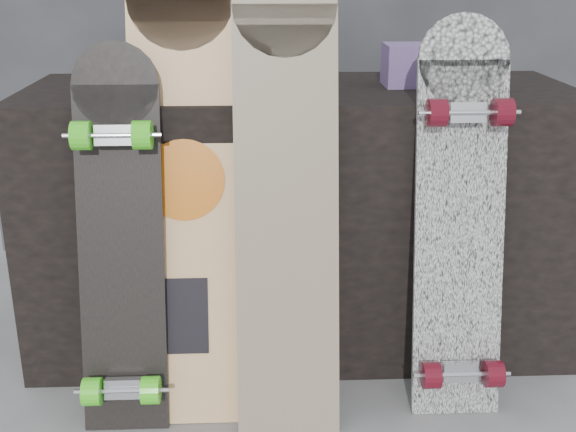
{
  "coord_description": "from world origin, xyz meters",
  "views": [
    {
      "loc": [
        -0.13,
        -1.6,
        1.15
      ],
      "look_at": [
        -0.05,
        0.2,
        0.51
      ],
      "focal_mm": 45.0,
      "sensor_mm": 36.0,
      "label": 1
    }
  ],
  "objects_px": {
    "longboard_geisha": "(184,173)",
    "longboard_celtic": "(286,184)",
    "vendor_table": "(300,216)",
    "longboard_cascadia": "(461,216)",
    "skateboard_dark": "(120,236)"
  },
  "relations": [
    {
      "from": "vendor_table",
      "to": "longboard_cascadia",
      "type": "bearing_deg",
      "value": -44.07
    },
    {
      "from": "longboard_celtic",
      "to": "longboard_cascadia",
      "type": "xyz_separation_m",
      "value": [
        0.45,
        0.01,
        -0.1
      ]
    },
    {
      "from": "skateboard_dark",
      "to": "longboard_celtic",
      "type": "bearing_deg",
      "value": 1.73
    },
    {
      "from": "vendor_table",
      "to": "longboard_celtic",
      "type": "distance_m",
      "value": 0.45
    },
    {
      "from": "longboard_cascadia",
      "to": "skateboard_dark",
      "type": "bearing_deg",
      "value": -178.57
    },
    {
      "from": "vendor_table",
      "to": "longboard_celtic",
      "type": "bearing_deg",
      "value": -98.4
    },
    {
      "from": "longboard_geisha",
      "to": "longboard_celtic",
      "type": "height_order",
      "value": "longboard_geisha"
    },
    {
      "from": "longboard_cascadia",
      "to": "longboard_geisha",
      "type": "bearing_deg",
      "value": 174.52
    },
    {
      "from": "skateboard_dark",
      "to": "longboard_geisha",
      "type": "bearing_deg",
      "value": 29.43
    },
    {
      "from": "longboard_celtic",
      "to": "skateboard_dark",
      "type": "relative_size",
      "value": 1.22
    },
    {
      "from": "vendor_table",
      "to": "longboard_geisha",
      "type": "bearing_deg",
      "value": -135.48
    },
    {
      "from": "longboard_geisha",
      "to": "longboard_celtic",
      "type": "distance_m",
      "value": 0.27
    },
    {
      "from": "vendor_table",
      "to": "longboard_cascadia",
      "type": "distance_m",
      "value": 0.56
    },
    {
      "from": "longboard_cascadia",
      "to": "skateboard_dark",
      "type": "distance_m",
      "value": 0.87
    },
    {
      "from": "skateboard_dark",
      "to": "longboard_cascadia",
      "type": "bearing_deg",
      "value": 1.43
    }
  ]
}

